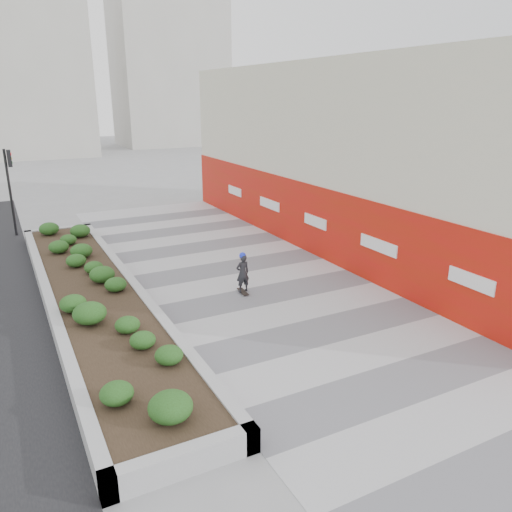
{
  "coord_description": "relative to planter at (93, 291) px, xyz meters",
  "views": [
    {
      "loc": [
        -7.78,
        -9.06,
        6.58
      ],
      "look_at": [
        0.08,
        6.02,
        1.1
      ],
      "focal_mm": 35.0,
      "sensor_mm": 36.0,
      "label": 1
    }
  ],
  "objects": [
    {
      "name": "ground",
      "position": [
        5.5,
        -7.0,
        -0.42
      ],
      "size": [
        160.0,
        160.0,
        0.0
      ],
      "primitive_type": "plane",
      "color": "gray",
      "rests_on": "ground"
    },
    {
      "name": "walkway",
      "position": [
        5.5,
        -4.0,
        -0.41
      ],
      "size": [
        8.0,
        36.0,
        0.01
      ],
      "primitive_type": "cube",
      "color": "#A8A8AD",
      "rests_on": "ground"
    },
    {
      "name": "building",
      "position": [
        12.48,
        1.98,
        3.56
      ],
      "size": [
        6.04,
        24.08,
        8.0
      ],
      "color": "beige",
      "rests_on": "ground"
    },
    {
      "name": "planter",
      "position": [
        0.0,
        0.0,
        0.0
      ],
      "size": [
        3.0,
        18.0,
        0.9
      ],
      "color": "#9E9EA0",
      "rests_on": "ground"
    },
    {
      "name": "traffic_signal_near",
      "position": [
        -1.73,
        10.5,
        2.34
      ],
      "size": [
        0.33,
        0.28,
        4.2
      ],
      "color": "black",
      "rests_on": "ground"
    },
    {
      "name": "distant_bldg_north_l",
      "position": [
        0.5,
        48.0,
        9.58
      ],
      "size": [
        16.0,
        12.0,
        20.0
      ],
      "primitive_type": "cube",
      "color": "#ADAAA3",
      "rests_on": "ground"
    },
    {
      "name": "distant_bldg_north_r",
      "position": [
        20.5,
        53.0,
        11.58
      ],
      "size": [
        14.0,
        10.0,
        24.0
      ],
      "primitive_type": "cube",
      "color": "#ADAAA3",
      "rests_on": "ground"
    },
    {
      "name": "manhole_cover",
      "position": [
        6.0,
        -4.0,
        -0.42
      ],
      "size": [
        0.44,
        0.44,
        0.01
      ],
      "primitive_type": "cylinder",
      "color": "#595654",
      "rests_on": "ground"
    },
    {
      "name": "skateboarder",
      "position": [
        4.78,
        -1.51,
        0.34
      ],
      "size": [
        0.5,
        0.74,
        1.5
      ],
      "rotation": [
        0.0,
        0.0,
        -0.11
      ],
      "color": "beige",
      "rests_on": "ground"
    }
  ]
}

